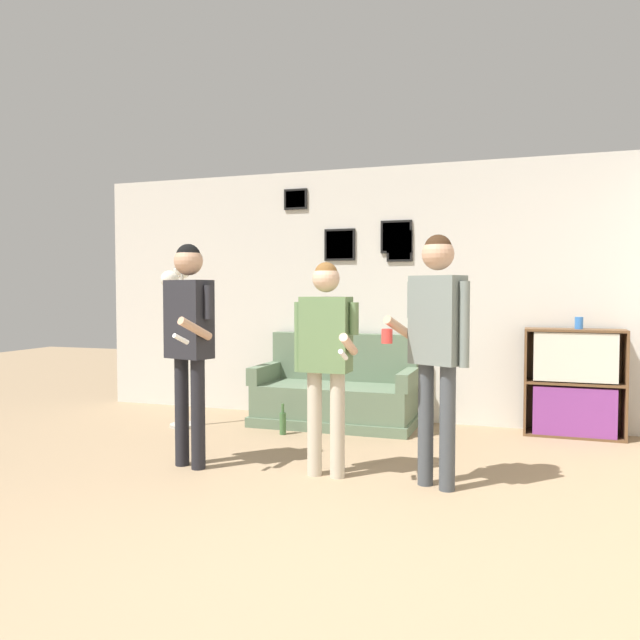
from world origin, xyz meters
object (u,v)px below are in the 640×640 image
object	(u,v)px
couch	(336,395)
floor_lamp	(182,292)
bookshelf	(574,383)
person_player_foreground_center	(326,347)
drinking_cup	(579,323)
person_watcher_holding_cup	(437,331)
person_player_foreground_left	(189,330)
bottle_on_floor	(283,422)

from	to	relation	value
couch	floor_lamp	xyz separation A→B (m)	(-1.44, -0.62, 1.07)
bookshelf	floor_lamp	distance (m)	3.92
person_player_foreground_center	drinking_cup	xyz separation A→B (m)	(1.87, 1.96, 0.11)
person_watcher_holding_cup	bookshelf	bearing A→B (deg)	62.66
person_player_foreground_left	person_player_foreground_center	bearing A→B (deg)	5.73
bottle_on_floor	drinking_cup	bearing A→B (deg)	16.78
person_player_foreground_left	bottle_on_floor	distance (m)	1.61
person_player_foreground_left	person_watcher_holding_cup	world-z (taller)	person_watcher_holding_cup
drinking_cup	couch	bearing A→B (deg)	-175.27
person_player_foreground_left	person_watcher_holding_cup	size ratio (longest dim) A/B	0.99
person_player_foreground_center	bottle_on_floor	xyz separation A→B (m)	(-0.81, 1.15, -0.86)
floor_lamp	person_player_foreground_center	xyz separation A→B (m)	(1.90, -1.15, -0.40)
floor_lamp	bottle_on_floor	world-z (taller)	floor_lamp
couch	bookshelf	distance (m)	2.32
couch	person_player_foreground_left	distance (m)	2.13
floor_lamp	person_watcher_holding_cup	distance (m)	2.97
person_player_foreground_center	drinking_cup	size ratio (longest dim) A/B	14.00
floor_lamp	bottle_on_floor	bearing A→B (deg)	0.06
bookshelf	person_watcher_holding_cup	size ratio (longest dim) A/B	0.58
person_player_foreground_left	drinking_cup	size ratio (longest dim) A/B	15.33
person_player_foreground_left	floor_lamp	bearing A→B (deg)	122.80
floor_lamp	person_watcher_holding_cup	xyz separation A→B (m)	(2.72, -1.16, -0.27)
floor_lamp	person_player_foreground_left	distance (m)	1.53
couch	floor_lamp	distance (m)	1.89
person_player_foreground_center	person_watcher_holding_cup	size ratio (longest dim) A/B	0.90
couch	person_player_foreground_center	xyz separation A→B (m)	(0.46, -1.77, 0.67)
couch	bottle_on_floor	size ratio (longest dim) A/B	5.54
bottle_on_floor	drinking_cup	distance (m)	2.96
floor_lamp	drinking_cup	xyz separation A→B (m)	(3.77, 0.81, -0.29)
couch	person_watcher_holding_cup	distance (m)	2.33
person_player_foreground_left	person_player_foreground_center	xyz separation A→B (m)	(1.09, 0.11, -0.11)
person_player_foreground_center	bottle_on_floor	world-z (taller)	person_player_foreground_center
bookshelf	person_player_foreground_left	xyz separation A→B (m)	(-2.92, -2.07, 0.57)
drinking_cup	bottle_on_floor	bearing A→B (deg)	-163.22
floor_lamp	person_watcher_holding_cup	bearing A→B (deg)	-23.17
person_watcher_holding_cup	drinking_cup	world-z (taller)	person_watcher_holding_cup
bookshelf	floor_lamp	world-z (taller)	floor_lamp
couch	bottle_on_floor	xyz separation A→B (m)	(-0.35, -0.62, -0.18)
floor_lamp	person_watcher_holding_cup	size ratio (longest dim) A/B	1.01
bookshelf	bottle_on_floor	bearing A→B (deg)	-163.04
person_player_foreground_center	bottle_on_floor	bearing A→B (deg)	125.13
bookshelf	person_watcher_holding_cup	world-z (taller)	person_watcher_holding_cup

